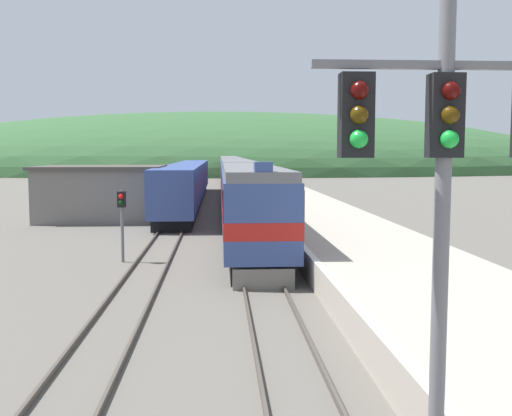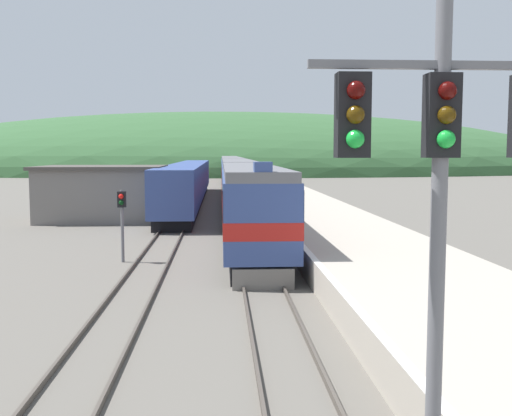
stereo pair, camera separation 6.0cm
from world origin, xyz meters
TOP-DOWN VIEW (x-y plane):
  - track_main at (0.00, 70.00)m, footprint 1.52×180.00m
  - track_siding at (-4.55, 70.00)m, footprint 1.52×180.00m
  - platform at (4.83, 50.00)m, footprint 6.20×140.00m
  - distant_hills at (0.00, 152.02)m, footprint 185.02×83.26m
  - station_shed at (-10.07, 41.92)m, footprint 8.87×6.88m
  - express_train_lead_car at (0.00, 29.08)m, footprint 2.89×20.55m
  - carriage_second at (0.00, 51.76)m, footprint 2.88×22.57m
  - carriage_third at (0.00, 75.21)m, footprint 2.88×22.57m
  - carriage_fourth at (0.00, 98.66)m, footprint 2.88×22.57m
  - siding_train at (-4.55, 55.75)m, footprint 2.90×43.95m
  - signal_mast_main at (1.20, 5.39)m, footprint 3.30×0.42m
  - signal_post_siding at (-5.90, 24.94)m, footprint 0.36×0.42m

SIDE VIEW (x-z plane):
  - distant_hills at x=0.00m, z-range -14.96..14.96m
  - track_main at x=0.00m, z-range 0.00..0.16m
  - track_siding at x=-4.55m, z-range 0.00..0.16m
  - platform at x=4.83m, z-range -0.01..1.08m
  - station_shed at x=-10.07m, z-range 0.02..3.94m
  - siding_train at x=-4.55m, z-range 0.06..3.91m
  - carriage_second at x=0.00m, z-range 0.18..4.39m
  - carriage_third at x=0.00m, z-range 0.18..4.39m
  - carriage_fourth at x=0.00m, z-range 0.18..4.39m
  - express_train_lead_car at x=0.00m, z-range 0.02..4.59m
  - signal_post_siding at x=-5.90m, z-range 0.72..3.95m
  - signal_mast_main at x=1.20m, z-range 1.24..8.10m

